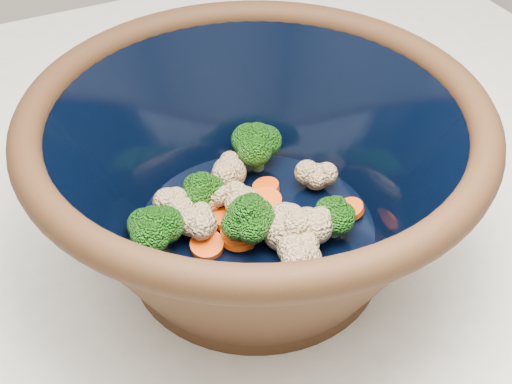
% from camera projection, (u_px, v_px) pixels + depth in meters
% --- Properties ---
extents(mixing_bowl, '(0.39, 0.39, 0.17)m').
position_uv_depth(mixing_bowl, '(256.00, 177.00, 0.60)').
color(mixing_bowl, black).
rests_on(mixing_bowl, counter).
extents(vegetable_pile, '(0.21, 0.18, 0.06)m').
position_uv_depth(vegetable_pile, '(245.00, 203.00, 0.63)').
color(vegetable_pile, '#608442').
rests_on(vegetable_pile, mixing_bowl).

